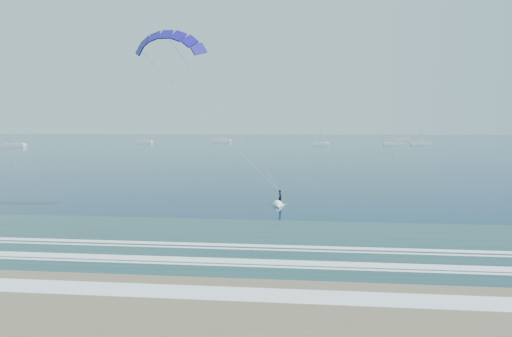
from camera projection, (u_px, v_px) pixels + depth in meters
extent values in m
plane|color=#082D45|center=(136.00, 289.00, 25.30)|extent=(900.00, 900.00, 0.00)
cube|color=#1E423F|center=(176.00, 250.00, 33.22)|extent=(600.00, 22.00, 0.03)
cube|color=white|center=(146.00, 279.00, 26.78)|extent=(600.00, 0.90, 0.07)
cube|color=white|center=(166.00, 259.00, 30.74)|extent=(600.00, 1.10, 0.07)
cube|color=white|center=(182.00, 244.00, 34.70)|extent=(600.00, 0.70, 0.07)
cube|color=white|center=(133.00, 290.00, 24.79)|extent=(600.00, 2.00, 0.02)
cube|color=yellow|center=(280.00, 205.00, 52.05)|extent=(1.35, 0.43, 0.08)
imported|color=black|center=(280.00, 197.00, 51.97)|extent=(0.53, 0.68, 1.66)
cone|color=white|center=(278.00, 206.00, 50.77)|extent=(1.31, 1.74, 1.10)
cube|color=white|center=(14.00, 145.00, 198.85)|extent=(10.04, 2.40, 1.20)
cylinder|color=silver|center=(14.00, 130.00, 198.22)|extent=(0.18, 0.18, 12.27)
cylinder|color=silver|center=(17.00, 142.00, 198.60)|extent=(2.60, 0.12, 0.12)
cube|color=white|center=(144.00, 142.00, 237.83)|extent=(8.46, 2.40, 1.20)
cylinder|color=silver|center=(144.00, 131.00, 237.29)|extent=(0.18, 0.18, 10.45)
cylinder|color=silver|center=(146.00, 139.00, 237.58)|extent=(2.60, 0.12, 0.12)
cube|color=white|center=(221.00, 141.00, 251.65)|extent=(10.60, 2.40, 1.20)
cylinder|color=silver|center=(221.00, 128.00, 251.00)|extent=(0.18, 0.18, 12.84)
cylinder|color=silver|center=(223.00, 139.00, 251.40)|extent=(2.60, 0.12, 0.12)
cube|color=white|center=(320.00, 144.00, 213.86)|extent=(6.92, 2.40, 1.20)
cylinder|color=silver|center=(320.00, 133.00, 213.40)|extent=(0.18, 0.18, 8.65)
cylinder|color=silver|center=(323.00, 141.00, 213.61)|extent=(2.60, 0.12, 0.12)
cube|color=white|center=(402.00, 140.00, 272.31)|extent=(8.54, 2.40, 1.20)
cylinder|color=silver|center=(402.00, 130.00, 271.77)|extent=(0.18, 0.18, 10.44)
cylinder|color=silver|center=(404.00, 138.00, 272.05)|extent=(2.60, 0.12, 0.12)
cube|color=white|center=(420.00, 143.00, 218.69)|extent=(9.13, 2.40, 1.20)
cylinder|color=silver|center=(421.00, 130.00, 218.11)|extent=(0.18, 0.18, 11.20)
cylinder|color=silver|center=(423.00, 140.00, 218.43)|extent=(2.60, 0.12, 0.12)
cube|color=white|center=(393.00, 144.00, 215.46)|extent=(8.60, 2.40, 1.20)
cylinder|color=silver|center=(393.00, 131.00, 214.89)|extent=(0.18, 0.18, 10.82)
cylinder|color=silver|center=(395.00, 141.00, 215.20)|extent=(2.60, 0.12, 0.12)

